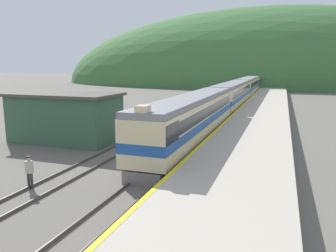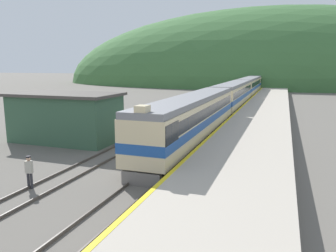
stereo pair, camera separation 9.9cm
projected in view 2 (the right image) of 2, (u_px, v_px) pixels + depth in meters
track_main at (247, 98)px, 66.40m from camera, size 1.52×180.00×0.16m
track_siding at (224, 97)px, 67.96m from camera, size 1.52×180.00×0.16m
platform at (266, 108)px, 46.23m from camera, size 6.15×140.00×1.01m
distant_hills at (263, 85)px, 114.53m from camera, size 150.37×67.66×51.68m
station_shed at (66, 117)px, 28.15m from camera, size 9.31×5.10×4.17m
express_train_lead_car at (193, 118)px, 27.23m from camera, size 2.92×21.96×4.37m
carriage_second at (234, 95)px, 48.52m from camera, size 2.91×21.73×4.01m
carriage_third at (249, 86)px, 69.47m from camera, size 2.91×21.73×4.01m
carriage_fourth at (258, 82)px, 90.43m from camera, size 2.91×21.73×4.01m
track_worker at (29, 170)px, 17.24m from camera, size 0.41×0.31×1.78m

